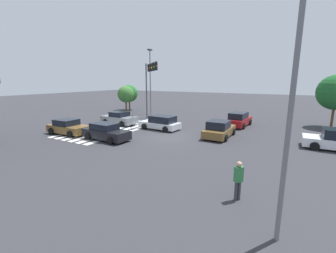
# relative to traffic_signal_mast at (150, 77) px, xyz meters

# --- Properties ---
(ground_plane) EXTENTS (147.56, 147.56, 0.00)m
(ground_plane) POSITION_rel_traffic_signal_mast_xyz_m (6.14, 6.14, -5.56)
(ground_plane) COLOR #333338
(crosswalk_markings) EXTENTS (11.24, 5.35, 0.01)m
(crosswalk_markings) POSITION_rel_traffic_signal_mast_xyz_m (6.14, -0.92, -5.56)
(crosswalk_markings) COLOR silver
(crosswalk_markings) RESTS_ON ground_plane
(traffic_signal_mast) EXTENTS (4.73, 4.73, 7.37)m
(traffic_signal_mast) POSITION_rel_traffic_signal_mast_xyz_m (0.00, 0.00, 0.00)
(traffic_signal_mast) COLOR #47474C
(traffic_signal_mast) RESTS_ON ground_plane
(car_0) EXTENTS (2.35, 4.50, 1.48)m
(car_0) POSITION_rel_traffic_signal_mast_xyz_m (3.56, 3.79, -4.86)
(car_0) COLOR silver
(car_0) RESTS_ON ground_plane
(car_1) EXTENTS (4.57, 2.30, 1.62)m
(car_1) POSITION_rel_traffic_signal_mast_xyz_m (-2.24, 10.71, -4.80)
(car_1) COLOR maroon
(car_1) RESTS_ON ground_plane
(car_2) EXTENTS (2.29, 4.32, 1.44)m
(car_2) POSITION_rel_traffic_signal_mast_xyz_m (9.83, -3.05, -4.89)
(car_2) COLOR brown
(car_2) RESTS_ON ground_plane
(car_3) EXTENTS (4.46, 2.22, 1.57)m
(car_3) POSITION_rel_traffic_signal_mast_xyz_m (3.72, 10.23, -4.86)
(car_3) COLOR brown
(car_3) RESTS_ON ground_plane
(car_4) EXTENTS (2.12, 4.55, 1.48)m
(car_4) POSITION_rel_traffic_signal_mast_xyz_m (9.66, 1.81, -4.87)
(car_4) COLOR black
(car_4) RESTS_ON ground_plane
(car_5) EXTENTS (2.30, 4.32, 1.52)m
(car_5) POSITION_rel_traffic_signal_mast_xyz_m (3.64, -1.98, -4.86)
(car_5) COLOR gray
(car_5) RESTS_ON ground_plane
(car_6) EXTENTS (2.28, 4.31, 1.59)m
(car_6) POSITION_rel_traffic_signal_mast_xyz_m (3.14, 19.08, -4.85)
(car_6) COLOR silver
(car_6) RESTS_ON ground_plane
(pedestrian) EXTENTS (0.41, 0.41, 1.79)m
(pedestrian) POSITION_rel_traffic_signal_mast_xyz_m (14.31, 14.31, -4.55)
(pedestrian) COLOR #38383D
(pedestrian) RESTS_ON ground_plane
(street_light_pole_a) EXTENTS (0.80, 0.36, 8.96)m
(street_light_pole_a) POSITION_rel_traffic_signal_mast_xyz_m (16.24, 16.05, -0.27)
(street_light_pole_a) COLOR slate
(street_light_pole_a) RESTS_ON ground_plane
(street_light_pole_b) EXTENTS (0.80, 0.36, 9.66)m
(street_light_pole_b) POSITION_rel_traffic_signal_mast_xyz_m (-5.03, -3.29, 0.09)
(street_light_pole_b) COLOR slate
(street_light_pole_b) RESTS_ON ground_plane
(tree_corner_a) EXTENTS (3.84, 3.84, 5.82)m
(tree_corner_a) POSITION_rel_traffic_signal_mast_xyz_m (-6.64, 19.88, -1.67)
(tree_corner_a) COLOR brown
(tree_corner_a) RESTS_ON ground_plane
(tree_corner_b) EXTENTS (2.99, 2.99, 4.38)m
(tree_corner_b) POSITION_rel_traffic_signal_mast_xyz_m (-7.31, -9.33, -2.68)
(tree_corner_b) COLOR brown
(tree_corner_b) RESTS_ON ground_plane
(tree_corner_c) EXTENTS (2.57, 2.57, 4.31)m
(tree_corner_c) POSITION_rel_traffic_signal_mast_xyz_m (-3.77, -7.11, -2.56)
(tree_corner_c) COLOR brown
(tree_corner_c) RESTS_ON ground_plane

